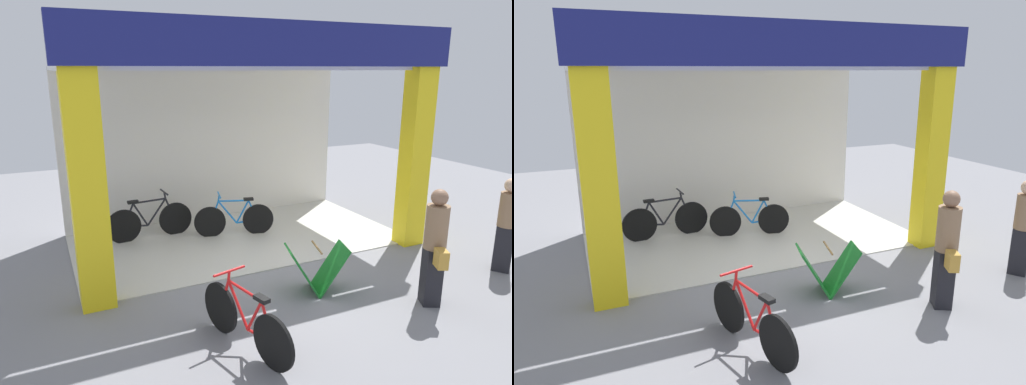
# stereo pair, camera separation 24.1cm
# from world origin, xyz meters

# --- Properties ---
(ground_plane) EXTENTS (20.47, 20.47, 0.00)m
(ground_plane) POSITION_xyz_m (0.00, 0.00, 0.00)
(ground_plane) COLOR gray
(ground_plane) RESTS_ON ground
(shop_facade) EXTENTS (6.44, 3.55, 3.97)m
(shop_facade) POSITION_xyz_m (0.00, 1.75, 2.15)
(shop_facade) COLOR beige
(shop_facade) RESTS_ON ground
(bicycle_inside_0) EXTENTS (1.71, 0.47, 0.94)m
(bicycle_inside_0) POSITION_xyz_m (-1.58, 2.37, 0.38)
(bicycle_inside_0) COLOR black
(bicycle_inside_0) RESTS_ON ground
(bicycle_inside_1) EXTENTS (1.57, 0.52, 0.89)m
(bicycle_inside_1) POSITION_xyz_m (-0.00, 1.81, 0.35)
(bicycle_inside_1) COLOR black
(bicycle_inside_1) RESTS_ON ground
(bicycle_parked_0) EXTENTS (0.52, 1.65, 0.93)m
(bicycle_parked_0) POSITION_xyz_m (-1.42, -1.87, 0.37)
(bicycle_parked_0) COLOR black
(bicycle_parked_0) RESTS_ON ground
(sandwich_board_sign) EXTENTS (1.01, 0.75, 0.74)m
(sandwich_board_sign) POSITION_xyz_m (0.16, -0.96, 0.36)
(sandwich_board_sign) COLOR #197226
(sandwich_board_sign) RESTS_ON ground
(pedestrian_0) EXTENTS (0.45, 0.54, 1.59)m
(pedestrian_0) POSITION_xyz_m (3.40, -1.67, 0.82)
(pedestrian_0) COLOR black
(pedestrian_0) RESTS_ON ground
(pedestrian_1) EXTENTS (0.46, 0.60, 1.71)m
(pedestrian_1) POSITION_xyz_m (1.43, -2.00, 0.88)
(pedestrian_1) COLOR black
(pedestrian_1) RESTS_ON ground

